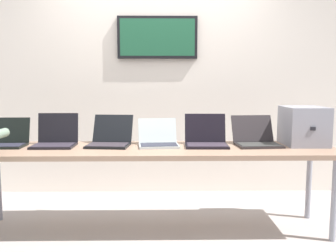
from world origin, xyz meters
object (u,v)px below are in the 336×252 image
object	(u,v)px
equipment_box	(304,126)
laptop_station_3	(158,140)
laptop_station_5	(256,139)
laptop_station_0	(6,140)
laptop_station_2	(110,139)
laptop_station_4	(206,139)
laptop_station_1	(55,139)
workbench	(154,153)

from	to	relation	value
equipment_box	laptop_station_3	distance (m)	1.30
equipment_box	laptop_station_5	size ratio (longest dim) A/B	1.00
laptop_station_0	laptop_station_5	size ratio (longest dim) A/B	0.90
laptop_station_0	laptop_station_5	world-z (taller)	laptop_station_5
laptop_station_2	laptop_station_4	distance (m)	0.85
equipment_box	laptop_station_0	bearing A→B (deg)	-179.38
laptop_station_0	laptop_station_2	xyz separation A→B (m)	(0.91, 0.03, 0.00)
equipment_box	laptop_station_3	size ratio (longest dim) A/B	1.09
laptop_station_3	laptop_station_0	bearing A→B (deg)	179.97
equipment_box	laptop_station_4	world-z (taller)	equipment_box
laptop_station_1	laptop_station_5	bearing A→B (deg)	0.31
workbench	laptop_station_2	distance (m)	0.42
workbench	laptop_station_1	size ratio (longest dim) A/B	8.70
equipment_box	laptop_station_2	world-z (taller)	equipment_box
laptop_station_1	laptop_station_2	distance (m)	0.47
laptop_station_0	laptop_station_2	bearing A→B (deg)	1.63
laptop_station_4	laptop_station_5	world-z (taller)	laptop_station_4
workbench	laptop_station_4	size ratio (longest dim) A/B	8.31
laptop_station_4	laptop_station_3	bearing A→B (deg)	179.68
equipment_box	laptop_station_2	xyz separation A→B (m)	(-1.72, -0.00, -0.11)
laptop_station_3	workbench	bearing A→B (deg)	-110.56
laptop_station_0	workbench	bearing A→B (deg)	-4.42
laptop_station_0	laptop_station_1	size ratio (longest dim) A/B	1.02
laptop_station_2	laptop_station_3	world-z (taller)	laptop_station_2
laptop_station_5	laptop_station_2	bearing A→B (deg)	179.41
laptop_station_0	laptop_station_3	xyz separation A→B (m)	(1.33, -0.00, -0.00)
equipment_box	laptop_station_4	bearing A→B (deg)	-177.94
workbench	laptop_station_2	size ratio (longest dim) A/B	7.45
laptop_station_0	laptop_station_1	xyz separation A→B (m)	(0.43, 0.00, 0.01)
laptop_station_0	laptop_station_2	world-z (taller)	laptop_station_2
workbench	laptop_station_2	bearing A→B (deg)	162.10
equipment_box	laptop_station_2	bearing A→B (deg)	-179.91
laptop_station_2	workbench	bearing A→B (deg)	-17.90
equipment_box	laptop_station_3	bearing A→B (deg)	-178.71
laptop_station_3	equipment_box	bearing A→B (deg)	1.29
equipment_box	laptop_station_5	world-z (taller)	equipment_box
laptop_station_2	laptop_station_3	distance (m)	0.43
laptop_station_1	laptop_station_4	bearing A→B (deg)	-0.25
laptop_station_1	laptop_station_4	world-z (taller)	laptop_station_1
equipment_box	laptop_station_0	distance (m)	2.63
laptop_station_3	laptop_station_5	world-z (taller)	laptop_station_5
equipment_box	laptop_station_2	size ratio (longest dim) A/B	0.97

